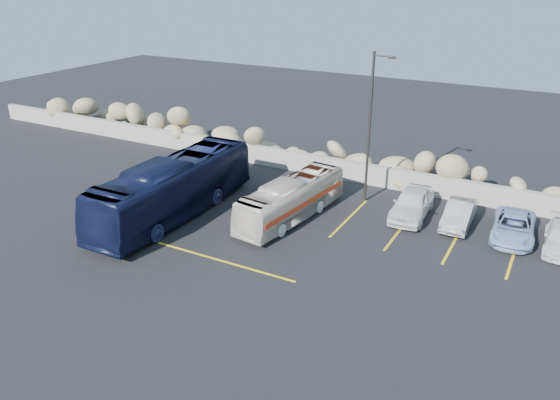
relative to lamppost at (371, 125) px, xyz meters
The scene contains 10 objects.
ground 10.73m from the lamppost, 105.05° to the right, with size 90.00×90.00×0.00m, color black.
seawall 5.14m from the lamppost, 135.63° to the left, with size 60.00×0.40×1.20m, color gray.
riprap_pile 5.40m from the lamppost, 124.63° to the left, with size 54.00×2.80×2.60m, color #9A8664, non-canonical shape.
parking_lines 6.18m from the lamppost, 62.01° to the right, with size 18.16×9.36×0.01m.
lamppost is the anchor object (origin of this frame).
vintage_bus 5.71m from the lamppost, 123.03° to the right, with size 1.75×7.48×2.08m, color silver.
tour_coach 10.63m from the lamppost, 141.03° to the right, with size 2.51×10.73×2.99m, color #0F1432.
car_a 4.58m from the lamppost, 16.30° to the right, with size 1.71×4.24×1.44m, color silver.
car_b 6.33m from the lamppost, ahead, with size 1.25×3.57×1.18m, color #B0AFB4.
car_d 8.55m from the lamppost, ahead, with size 1.88×4.07×1.13m, color #97A9D7.
Camera 1 is at (11.57, -16.86, 11.82)m, focal length 35.00 mm.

